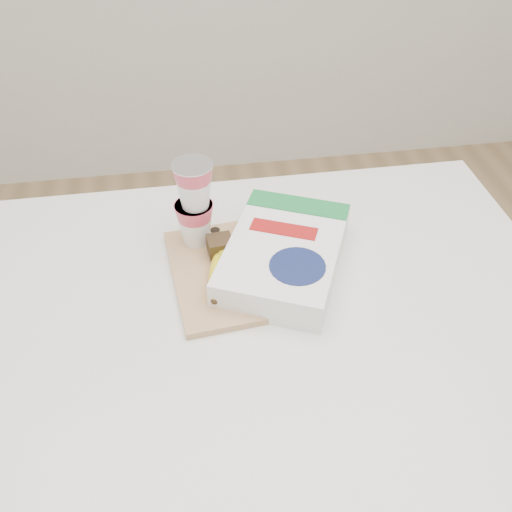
{
  "coord_description": "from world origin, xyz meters",
  "views": [
    {
      "loc": [
        -0.07,
        -0.71,
        1.71
      ],
      "look_at": [
        0.06,
        0.1,
        0.99
      ],
      "focal_mm": 40.0,
      "sensor_mm": 36.0,
      "label": 1
    }
  ],
  "objects_px": {
    "table": "(238,449)",
    "cutting_board": "(228,272)",
    "cereal_box": "(284,255)",
    "yogurt_stack": "(194,202)",
    "bananas": "(223,268)"
  },
  "relations": [
    {
      "from": "table",
      "to": "cutting_board",
      "type": "xyz_separation_m",
      "value": [
        0.0,
        0.1,
        0.48
      ]
    },
    {
      "from": "cereal_box",
      "to": "yogurt_stack",
      "type": "bearing_deg",
      "value": 175.02
    },
    {
      "from": "bananas",
      "to": "yogurt_stack",
      "type": "distance_m",
      "value": 0.14
    },
    {
      "from": "table",
      "to": "yogurt_stack",
      "type": "distance_m",
      "value": 0.62
    },
    {
      "from": "table",
      "to": "yogurt_stack",
      "type": "bearing_deg",
      "value": 103.8
    },
    {
      "from": "cutting_board",
      "to": "yogurt_stack",
      "type": "height_order",
      "value": "yogurt_stack"
    },
    {
      "from": "cutting_board",
      "to": "cereal_box",
      "type": "height_order",
      "value": "cereal_box"
    },
    {
      "from": "cutting_board",
      "to": "cereal_box",
      "type": "distance_m",
      "value": 0.11
    },
    {
      "from": "cutting_board",
      "to": "cereal_box",
      "type": "bearing_deg",
      "value": -3.81
    },
    {
      "from": "table",
      "to": "yogurt_stack",
      "type": "xyz_separation_m",
      "value": [
        -0.05,
        0.19,
        0.59
      ]
    },
    {
      "from": "table",
      "to": "cereal_box",
      "type": "xyz_separation_m",
      "value": [
        0.11,
        0.1,
        0.51
      ]
    },
    {
      "from": "table",
      "to": "cereal_box",
      "type": "relative_size",
      "value": 3.49
    },
    {
      "from": "table",
      "to": "cutting_board",
      "type": "distance_m",
      "value": 0.49
    },
    {
      "from": "cutting_board",
      "to": "cereal_box",
      "type": "relative_size",
      "value": 0.8
    },
    {
      "from": "yogurt_stack",
      "to": "cereal_box",
      "type": "bearing_deg",
      "value": -29.42
    }
  ]
}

